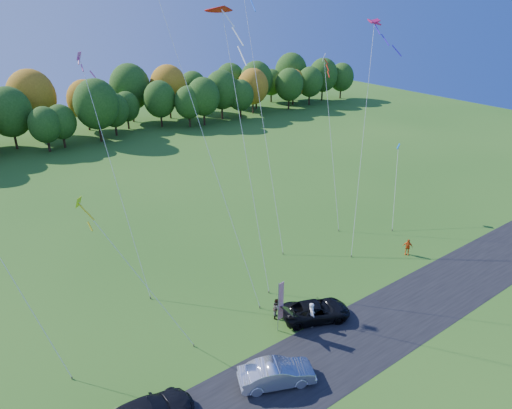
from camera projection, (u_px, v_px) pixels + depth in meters
ground at (303, 317)px, 33.86m from camera, size 160.00×160.00×0.00m
asphalt_strip at (343, 348)px, 30.92m from camera, size 90.00×6.00×0.01m
tree_line at (79, 142)px, 74.25m from camera, size 116.00×12.00×10.00m
black_suv at (316, 311)px, 33.47m from camera, size 5.51×4.12×1.39m
silver_sedan at (277, 374)px, 27.80m from camera, size 4.97×3.33×1.55m
person_tailgate_a at (312, 314)px, 32.63m from camera, size 0.70×0.83×1.95m
person_tailgate_b at (277, 308)px, 33.58m from camera, size 0.95×0.97×1.58m
person_east at (408, 247)px, 41.76m from camera, size 0.85×0.97×1.57m
feather_flag at (280, 301)px, 31.62m from camera, size 0.53×0.13×4.04m
kite_delta_blue at (189, 92)px, 31.56m from camera, size 5.07×12.50×32.11m
kite_parafoil_orange at (261, 110)px, 42.56m from camera, size 5.74×12.79×24.36m
kite_delta_red at (245, 143)px, 35.21m from camera, size 2.39×8.64×22.20m
kite_parafoil_rainbow at (363, 137)px, 41.92m from camera, size 9.31×7.11×20.12m
kite_diamond_yellow at (138, 276)px, 29.67m from camera, size 5.11×5.99×10.70m
kite_diamond_green at (24, 298)px, 27.91m from camera, size 2.91×6.43×10.08m
kite_diamond_white at (331, 144)px, 45.75m from camera, size 3.18×6.88×16.87m
kite_diamond_pink at (114, 175)px, 35.12m from camera, size 1.04×8.80×18.20m
kite_diamond_blue_low at (395, 187)px, 46.96m from camera, size 4.36×3.92×7.94m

